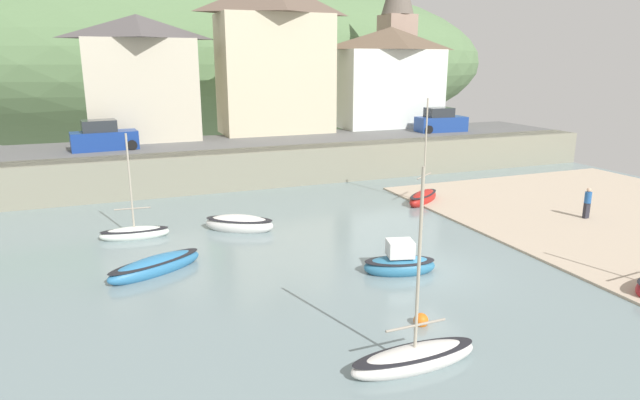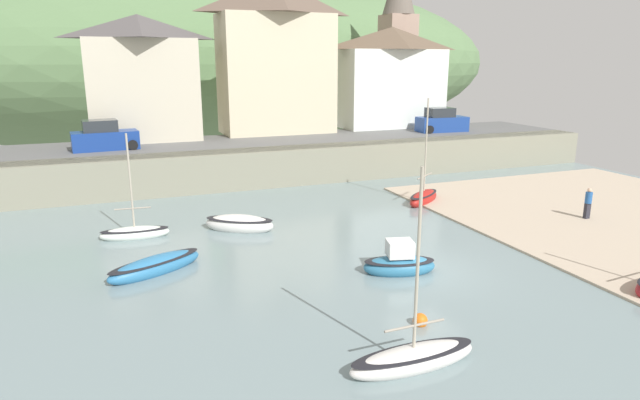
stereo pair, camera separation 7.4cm
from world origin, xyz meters
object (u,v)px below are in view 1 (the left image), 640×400
(sailboat_blue_trim, at_px, (423,197))
(parked_car_by_wall, at_px, (441,122))
(dinghy_open_wooden, at_px, (135,233))
(person_on_slipway, at_px, (588,202))
(motorboat_with_cabin, at_px, (414,357))
(parked_car_near_slipway, at_px, (103,137))
(mooring_buoy, at_px, (421,320))
(waterfront_building_centre, at_px, (275,57))
(rowboat_small_beached, at_px, (239,224))
(sailboat_nearest_shore, at_px, (400,263))
(fishing_boat_green, at_px, (155,266))
(waterfront_building_left, at_px, (141,77))
(church_with_spire, at_px, (397,37))
(waterfront_building_right, at_px, (390,77))

(sailboat_blue_trim, xyz_separation_m, parked_car_by_wall, (8.71, 11.58, 2.87))
(dinghy_open_wooden, height_order, person_on_slipway, dinghy_open_wooden)
(motorboat_with_cabin, height_order, parked_car_near_slipway, motorboat_with_cabin)
(dinghy_open_wooden, relative_size, mooring_buoy, 10.76)
(motorboat_with_cabin, bearing_deg, parked_car_by_wall, 54.32)
(waterfront_building_centre, xyz_separation_m, sailboat_blue_trim, (4.01, -16.08, -8.05))
(rowboat_small_beached, relative_size, sailboat_nearest_shore, 1.18)
(fishing_boat_green, bearing_deg, dinghy_open_wooden, 69.64)
(waterfront_building_left, distance_m, church_with_spire, 23.89)
(church_with_spire, bearing_deg, mooring_buoy, -117.54)
(waterfront_building_left, xyz_separation_m, motorboat_with_cabin, (4.61, -31.10, -6.62))
(waterfront_building_left, xyz_separation_m, rowboat_small_beached, (3.01, -17.33, -6.59))
(waterfront_building_centre, xyz_separation_m, church_with_spire, (13.10, 4.00, 1.86))
(church_with_spire, relative_size, sailboat_blue_trim, 2.43)
(sailboat_blue_trim, xyz_separation_m, person_on_slipway, (6.00, -6.15, 0.65))
(church_with_spire, relative_size, person_on_slipway, 9.37)
(sailboat_nearest_shore, relative_size, parked_car_by_wall, 0.73)
(rowboat_small_beached, bearing_deg, parked_car_near_slipway, 146.96)
(dinghy_open_wooden, xyz_separation_m, motorboat_with_cabin, (6.46, -14.35, 0.01))
(waterfront_building_right, distance_m, rowboat_small_beached, 25.49)
(rowboat_small_beached, xyz_separation_m, mooring_buoy, (3.06, -11.75, -0.16))
(waterfront_building_centre, relative_size, motorboat_with_cabin, 2.06)
(parked_car_near_slipway, bearing_deg, sailboat_nearest_shore, -68.39)
(parked_car_by_wall, bearing_deg, dinghy_open_wooden, -149.85)
(fishing_boat_green, distance_m, motorboat_with_cabin, 11.24)
(motorboat_with_cabin, height_order, parked_car_by_wall, motorboat_with_cabin)
(sailboat_nearest_shore, bearing_deg, sailboat_blue_trim, 68.57)
(sailboat_blue_trim, bearing_deg, parked_car_near_slipway, 110.20)
(rowboat_small_beached, height_order, fishing_boat_green, rowboat_small_beached)
(waterfront_building_left, distance_m, waterfront_building_right, 20.58)
(sailboat_blue_trim, bearing_deg, church_with_spire, 29.91)
(person_on_slipway, bearing_deg, rowboat_small_beached, 164.10)
(waterfront_building_right, distance_m, parked_car_by_wall, 6.16)
(waterfront_building_centre, relative_size, sailboat_nearest_shore, 3.84)
(waterfront_building_left, relative_size, parked_car_near_slipway, 2.09)
(person_on_slipway, bearing_deg, waterfront_building_left, 132.30)
(waterfront_building_centre, bearing_deg, rowboat_small_beached, -112.59)
(rowboat_small_beached, relative_size, mooring_buoy, 7.64)
(sailboat_nearest_shore, xyz_separation_m, parked_car_near_slipway, (-10.50, 20.51, 2.84))
(waterfront_building_centre, distance_m, person_on_slipway, 25.48)
(church_with_spire, xyz_separation_m, mooring_buoy, (-17.25, -33.08, -10.09))
(waterfront_building_left, xyz_separation_m, dinghy_open_wooden, (-1.84, -16.74, -6.63))
(waterfront_building_right, relative_size, sailboat_blue_trim, 1.46)
(waterfront_building_left, relative_size, fishing_boat_green, 2.19)
(motorboat_with_cabin, bearing_deg, mooring_buoy, 53.09)
(mooring_buoy, bearing_deg, fishing_boat_green, 134.44)
(waterfront_building_centre, relative_size, mooring_buoy, 24.91)
(waterfront_building_left, distance_m, parked_car_by_wall, 23.67)
(mooring_buoy, bearing_deg, waterfront_building_centre, 81.88)
(motorboat_with_cabin, distance_m, parked_car_by_wall, 32.43)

